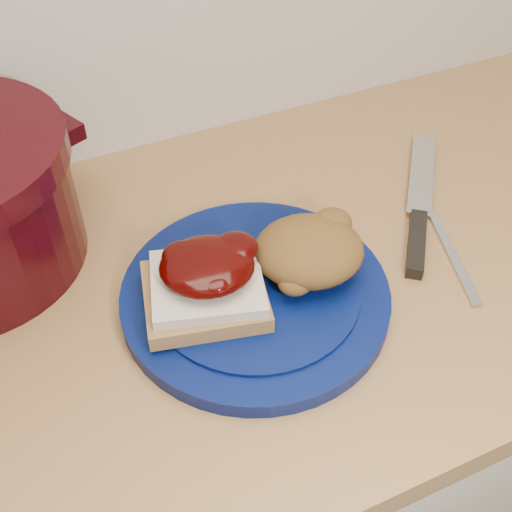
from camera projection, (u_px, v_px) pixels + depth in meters
name	position (u px, v px, depth m)	size (l,w,h in m)	color
base_cabinet	(237.00, 470.00, 1.08)	(4.00, 0.60, 0.86)	beige
plate	(255.00, 296.00, 0.71)	(0.30, 0.30, 0.02)	#041045
sandwich	(206.00, 282.00, 0.67)	(0.15, 0.14, 0.06)	olive
stuffing_mound	(309.00, 251.00, 0.70)	(0.12, 0.11, 0.06)	brown
chef_knife	(418.00, 222.00, 0.80)	(0.19, 0.24, 0.02)	black
butter_knife	(454.00, 256.00, 0.77)	(0.16, 0.01, 0.00)	silver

